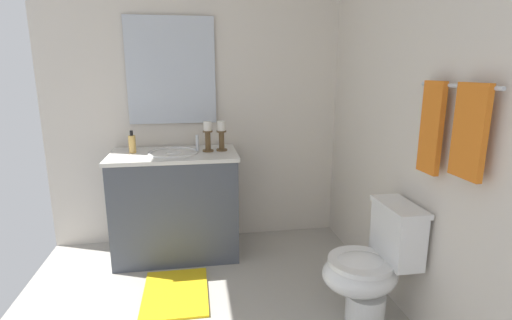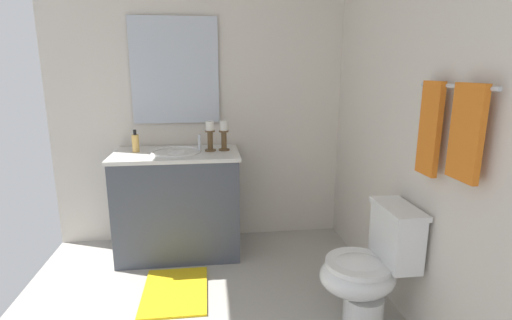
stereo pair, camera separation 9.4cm
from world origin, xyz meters
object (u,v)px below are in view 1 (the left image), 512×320
at_px(vanity_cabinet, 176,204).
at_px(mirror, 171,71).
at_px(towel_near_vanity, 431,128).
at_px(towel_center, 470,132).
at_px(towel_bar, 458,86).
at_px(soap_bottle, 132,144).
at_px(candle_holder_short, 208,136).
at_px(sink_basin, 174,158).
at_px(bath_mat, 176,293).
at_px(candle_holder_tall, 221,135).
at_px(toilet, 371,266).

height_order(vanity_cabinet, mirror, mirror).
xyz_separation_m(towel_near_vanity, towel_center, (0.28, 0.00, 0.02)).
bearing_deg(towel_bar, soap_bottle, -129.90).
distance_m(candle_holder_short, towel_bar, 1.86).
distance_m(sink_basin, bath_mat, 1.03).
bearing_deg(sink_basin, mirror, -179.80).
relative_size(soap_bottle, towel_center, 0.42).
distance_m(mirror, bath_mat, 1.75).
xyz_separation_m(towel_near_vanity, bath_mat, (-0.62, -1.39, -1.21)).
distance_m(mirror, towel_near_vanity, 2.09).
distance_m(sink_basin, towel_center, 2.11).
bearing_deg(bath_mat, candle_holder_tall, 149.36).
distance_m(towel_near_vanity, towel_center, 0.28).
bearing_deg(towel_bar, sink_basin, -134.64).
xyz_separation_m(mirror, towel_bar, (1.67, 1.41, -0.06)).
bearing_deg(candle_holder_short, towel_near_vanity, 41.38).
relative_size(candle_holder_short, toilet, 0.32).
distance_m(toilet, towel_near_vanity, 0.89).
bearing_deg(candle_holder_short, towel_center, 35.78).
distance_m(toilet, towel_center, 1.00).
relative_size(towel_near_vanity, towel_center, 1.11).
distance_m(vanity_cabinet, toilet, 1.62).
bearing_deg(mirror, candle_holder_tall, 57.13).
relative_size(candle_holder_tall, towel_bar, 0.43).
relative_size(vanity_cabinet, mirror, 1.16).
xyz_separation_m(soap_bottle, towel_near_vanity, (1.31, 1.71, 0.28)).
bearing_deg(mirror, vanity_cabinet, -0.01).
xyz_separation_m(mirror, towel_center, (1.81, 1.39, -0.26)).
distance_m(soap_bottle, bath_mat, 1.20).
relative_size(candle_holder_short, towel_bar, 0.43).
bearing_deg(sink_basin, towel_bar, 45.36).
height_order(vanity_cabinet, toilet, vanity_cabinet).
height_order(sink_basin, bath_mat, sink_basin).
xyz_separation_m(vanity_cabinet, bath_mat, (0.62, 0.00, -0.43)).
distance_m(towel_center, bath_mat, 2.07).
distance_m(soap_bottle, toilet, 1.99).
bearing_deg(towel_center, mirror, -142.48).
xyz_separation_m(mirror, towel_near_vanity, (1.53, 1.39, -0.28)).
xyz_separation_m(vanity_cabinet, mirror, (-0.28, 0.00, 1.07)).
height_order(sink_basin, towel_center, towel_center).
relative_size(towel_near_vanity, bath_mat, 0.80).
bearing_deg(toilet, towel_center, 25.52).
bearing_deg(toilet, vanity_cabinet, -132.92).
bearing_deg(candle_holder_short, towel_bar, 38.85).
bearing_deg(towel_near_vanity, towel_bar, 7.27).
distance_m(mirror, towel_bar, 2.19).
height_order(mirror, candle_holder_short, mirror).
bearing_deg(towel_bar, mirror, -139.85).
bearing_deg(towel_near_vanity, towel_center, 0.00).
bearing_deg(towel_near_vanity, vanity_cabinet, -131.93).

